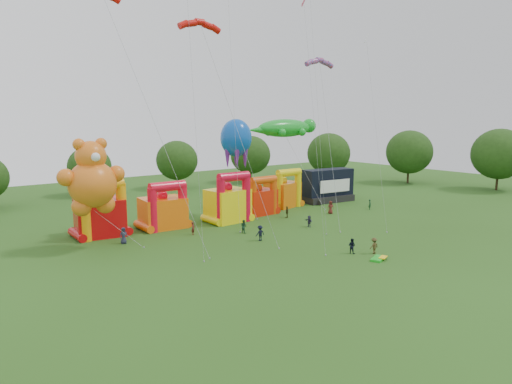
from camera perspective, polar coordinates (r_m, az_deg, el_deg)
ground at (r=44.84m, az=16.10°, el=-9.52°), size 160.00×160.00×0.00m
tree_ring at (r=42.68m, az=14.83°, el=-1.72°), size 126.10×128.23×12.07m
bouncy_castle_0 at (r=57.95m, az=-18.86°, el=-2.67°), size 6.12×5.20×7.05m
bouncy_castle_1 at (r=60.05m, az=-11.45°, el=-2.23°), size 5.74×4.76×6.23m
bouncy_castle_2 at (r=62.58m, az=-3.42°, el=-1.33°), size 5.62×4.65×6.97m
bouncy_castle_3 at (r=67.32m, az=0.33°, el=-0.93°), size 5.03×4.11×5.78m
bouncy_castle_4 at (r=73.05m, az=3.49°, el=-0.01°), size 5.82×5.07×6.20m
stage_trailer at (r=78.24m, az=8.99°, el=0.77°), size 9.24×4.49×5.59m
teddy_bear_kite at (r=51.23m, az=-19.11°, el=0.10°), size 8.07×5.03×12.17m
gecko_kite at (r=74.01m, az=4.82°, el=5.41°), size 14.22×10.66×14.05m
octopus_kite at (r=65.08m, az=-2.22°, el=5.08°), size 4.47×6.13×14.08m
parafoil_kites at (r=50.24m, az=-4.40°, el=7.43°), size 32.38×12.52×27.65m
diamond_kites at (r=54.09m, az=3.29°, el=10.76°), size 26.78×19.90×40.94m
folded_kite_bundle at (r=48.06m, az=15.09°, el=-8.02°), size 2.23×1.66×0.31m
spectator_0 at (r=54.05m, az=-16.23°, el=-5.25°), size 0.93×0.61×1.90m
spectator_1 at (r=56.35m, az=-7.87°, el=-4.52°), size 0.69×0.66×1.59m
spectator_2 at (r=56.69m, az=-1.54°, el=-4.31°), size 0.73×0.89×1.67m
spectator_3 at (r=53.13m, az=0.51°, el=-5.16°), size 1.18×0.69×1.82m
spectator_4 at (r=65.21m, az=3.89°, el=-2.51°), size 0.85×1.06×1.68m
spectator_5 at (r=60.07m, az=6.65°, el=-3.65°), size 0.60×1.47×1.55m
spectator_6 at (r=68.67m, az=9.31°, el=-1.90°), size 1.13×0.99×1.94m
spectator_7 at (r=72.97m, az=14.05°, el=-1.52°), size 0.69×0.70×1.62m
spectator_8 at (r=49.37m, az=11.89°, el=-6.61°), size 0.80×0.93×1.64m
spectator_9 at (r=49.80m, az=14.53°, el=-6.52°), size 1.14×0.69×1.73m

